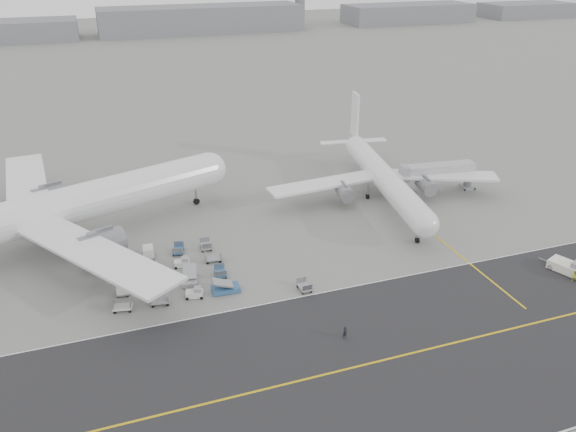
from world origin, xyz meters
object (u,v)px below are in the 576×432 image
object	(u,v)px
pushback_tug	(571,268)
ground_crew_b	(574,276)
airliner_b	(383,176)
ground_crew_a	(345,332)
jet_bridge	(438,172)
airliner_a	(54,210)

from	to	relation	value
pushback_tug	ground_crew_b	size ratio (longest dim) A/B	4.41
airliner_b	pushback_tug	world-z (taller)	airliner_b
airliner_b	ground_crew_b	distance (m)	38.49
airliner_b	ground_crew_b	size ratio (longest dim) A/B	26.33
pushback_tug	ground_crew_a	distance (m)	38.78
ground_crew_b	jet_bridge	bearing A→B (deg)	-69.09
airliner_b	airliner_a	bearing A→B (deg)	-171.61
pushback_tug	jet_bridge	size ratio (longest dim) A/B	0.48
pushback_tug	jet_bridge	xyz separation A→B (m)	(-1.96, 33.59, 3.27)
airliner_a	pushback_tug	bearing A→B (deg)	-134.91
airliner_a	airliner_b	world-z (taller)	airliner_a
pushback_tug	jet_bridge	bearing A→B (deg)	71.11
jet_bridge	ground_crew_a	xyz separation A→B (m)	(-36.69, -36.68, -3.29)
pushback_tug	airliner_b	bearing A→B (deg)	90.10
airliner_a	pushback_tug	distance (m)	80.92
airliner_b	jet_bridge	xyz separation A→B (m)	(12.09, -0.61, -0.43)
airliner_b	pushback_tug	xyz separation A→B (m)	(14.05, -34.20, -3.70)
airliner_a	airliner_b	size ratio (longest dim) A/B	1.35
airliner_b	jet_bridge	size ratio (longest dim) A/B	2.87
pushback_tug	jet_bridge	distance (m)	33.81
airliner_a	ground_crew_b	distance (m)	80.71
jet_bridge	airliner_a	bearing A→B (deg)	-173.84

